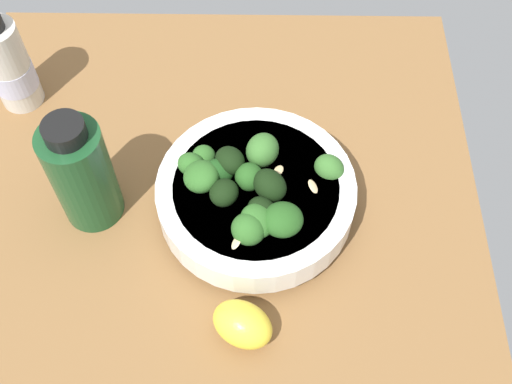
% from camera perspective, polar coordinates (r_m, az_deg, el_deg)
% --- Properties ---
extents(ground_plane, '(0.64, 0.64, 0.04)m').
position_cam_1_polar(ground_plane, '(0.78, -3.89, -1.41)').
color(ground_plane, brown).
extents(bowl_of_broccoli, '(0.23, 0.23, 0.10)m').
position_cam_1_polar(bowl_of_broccoli, '(0.72, -0.10, -0.17)').
color(bowl_of_broccoli, white).
rests_on(bowl_of_broccoli, ground_plane).
extents(lemon_wedge, '(0.07, 0.08, 0.05)m').
position_cam_1_polar(lemon_wedge, '(0.67, -1.21, -11.79)').
color(lemon_wedge, yellow).
rests_on(lemon_wedge, ground_plane).
extents(bottle_tall, '(0.06, 0.06, 0.14)m').
position_cam_1_polar(bottle_tall, '(0.87, -21.27, 10.47)').
color(bottle_tall, beige).
rests_on(bottle_tall, ground_plane).
extents(bottle_short, '(0.07, 0.07, 0.16)m').
position_cam_1_polar(bottle_short, '(0.72, -15.39, 1.65)').
color(bottle_short, '#194723').
rests_on(bottle_short, ground_plane).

